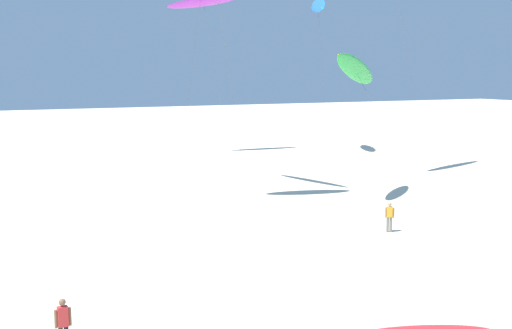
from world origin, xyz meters
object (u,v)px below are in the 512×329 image
at_px(flying_kite_2, 356,69).
at_px(person_foreground_walker, 63,323).
at_px(flying_kite_1, 318,5).
at_px(person_near_left, 389,216).
at_px(flying_kite_6, 204,2).

distance_m(flying_kite_2, person_foreground_walker, 27.53).
relative_size(flying_kite_2, person_foreground_walker, 6.02).
xyz_separation_m(flying_kite_2, person_foreground_walker, (-21.52, -15.39, -7.64)).
distance_m(flying_kite_1, person_near_left, 36.51).
distance_m(person_foreground_walker, person_near_left, 19.42).
xyz_separation_m(flying_kite_2, flying_kite_6, (0.47, 26.87, 6.84)).
bearing_deg(flying_kite_2, flying_kite_1, 63.47).
relative_size(flying_kite_2, person_near_left, 6.22).
relative_size(flying_kite_1, flying_kite_6, 0.99).
relative_size(flying_kite_2, flying_kite_6, 0.61).
distance_m(flying_kite_1, flying_kite_2, 25.62).
height_order(flying_kite_1, person_foreground_walker, flying_kite_1).
xyz_separation_m(flying_kite_6, person_near_left, (-3.96, -35.02, -14.51)).
bearing_deg(person_foreground_walker, person_near_left, 21.88).
bearing_deg(flying_kite_1, flying_kite_6, 156.04).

